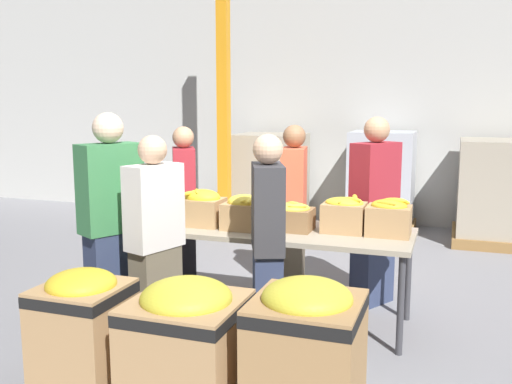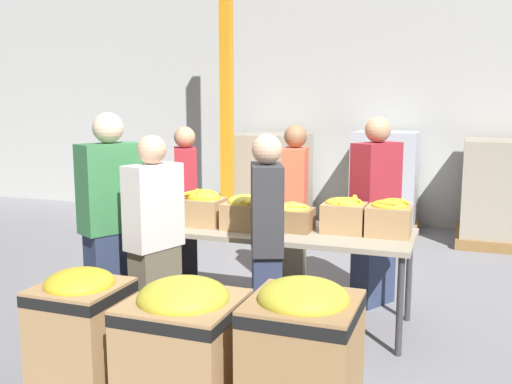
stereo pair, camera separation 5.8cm
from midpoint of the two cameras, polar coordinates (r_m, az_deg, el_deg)
name	(u,v)px [view 1 (the left image)]	position (r m, az deg, el deg)	size (l,w,h in m)	color
ground_plane	(272,319)	(4.95, 1.22, -12.54)	(30.00, 30.00, 0.00)	gray
wall_back	(358,89)	(8.70, 9.95, 10.12)	(16.00, 0.08, 4.00)	#B7B7B2
sorting_table	(272,235)	(4.73, 1.25, -4.30)	(2.29, 0.83, 0.78)	#9E937F
banana_box_0	(167,208)	(4.99, -9.23, -1.55)	(0.34, 0.29, 0.27)	olive
banana_box_1	(203,207)	(4.83, -5.70, -1.52)	(0.34, 0.30, 0.31)	tan
banana_box_2	(245,212)	(4.66, -1.52, -1.99)	(0.34, 0.29, 0.29)	tan
banana_box_3	(292,216)	(4.64, 3.25, -2.42)	(0.34, 0.28, 0.24)	olive
banana_box_4	(344,214)	(4.62, 8.45, -2.20)	(0.34, 0.29, 0.31)	tan
banana_box_5	(389,217)	(4.56, 12.80, -2.44)	(0.34, 0.28, 0.31)	tan
volunteer_0	(112,227)	(4.55, -14.57, -3.38)	(0.43, 0.52, 1.74)	#2D3856
volunteer_1	(294,210)	(5.46, 3.47, -1.77)	(0.28, 0.46, 1.60)	#6B604C
volunteer_2	(374,212)	(5.19, 11.41, -2.02)	(0.42, 0.51, 1.69)	#2D3856
volunteer_3	(155,243)	(4.30, -10.44, -5.04)	(0.33, 0.47, 1.58)	#6B604C
volunteer_4	(185,206)	(5.74, -7.45, -1.42)	(0.39, 0.47, 1.58)	black
volunteer_5	(268,246)	(4.11, 0.76, -5.41)	(0.36, 0.48, 1.60)	#2D3856
donation_bin_0	(83,326)	(3.88, -17.30, -12.65)	(0.52, 0.52, 0.78)	tan
donation_bin_1	(187,341)	(3.52, -7.39, -14.52)	(0.64, 0.64, 0.80)	tan
donation_bin_2	(306,351)	(3.26, 4.51, -15.60)	(0.59, 0.59, 0.87)	#A37A4C
support_pillar	(224,88)	(7.70, -3.49, 10.39)	(0.15, 0.15, 4.00)	orange
pallet_stack_0	(382,183)	(8.14, 12.24, 0.91)	(0.93, 0.93, 1.41)	olive
pallet_stack_1	(501,193)	(7.96, 23.11, -0.07)	(1.14, 1.14, 1.33)	olive
pallet_stack_2	(270,181)	(8.36, 1.18, 1.12)	(1.05, 1.05, 1.35)	olive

